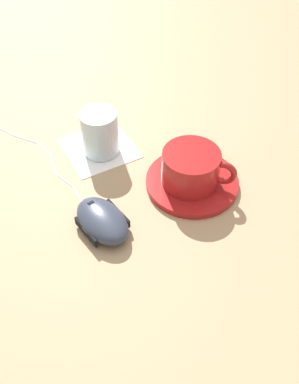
# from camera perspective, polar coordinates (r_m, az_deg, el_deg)

# --- Properties ---
(ground_plane) EXTENTS (3.00, 3.00, 0.00)m
(ground_plane) POSITION_cam_1_polar(r_m,az_deg,el_deg) (0.72, 1.37, 2.49)
(ground_plane) COLOR #9E7F5B
(saucer) EXTENTS (0.15, 0.15, 0.01)m
(saucer) POSITION_cam_1_polar(r_m,az_deg,el_deg) (0.70, 5.69, 1.34)
(saucer) COLOR maroon
(saucer) RESTS_ON ground
(coffee_cup) EXTENTS (0.09, 0.11, 0.06)m
(coffee_cup) POSITION_cam_1_polar(r_m,az_deg,el_deg) (0.68, 5.67, 3.22)
(coffee_cup) COLOR maroon
(coffee_cup) RESTS_ON saucer
(computer_mouse) EXTENTS (0.12, 0.10, 0.03)m
(computer_mouse) POSITION_cam_1_polar(r_m,az_deg,el_deg) (0.63, -6.33, -3.79)
(computer_mouse) COLOR #2D3342
(computer_mouse) RESTS_ON ground
(mouse_cable) EXTENTS (0.25, 0.19, 0.00)m
(mouse_cable) POSITION_cam_1_polar(r_m,az_deg,el_deg) (0.78, -14.97, 5.02)
(mouse_cable) COLOR white
(mouse_cable) RESTS_ON ground
(napkin_under_glass) EXTENTS (0.15, 0.15, 0.00)m
(napkin_under_glass) POSITION_cam_1_polar(r_m,az_deg,el_deg) (0.77, -6.71, 5.84)
(napkin_under_glass) COLOR white
(napkin_under_glass) RESTS_ON ground
(drinking_glass) EXTENTS (0.06, 0.06, 0.08)m
(drinking_glass) POSITION_cam_1_polar(r_m,az_deg,el_deg) (0.74, -6.62, 7.87)
(drinking_glass) COLOR silver
(drinking_glass) RESTS_ON napkin_under_glass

